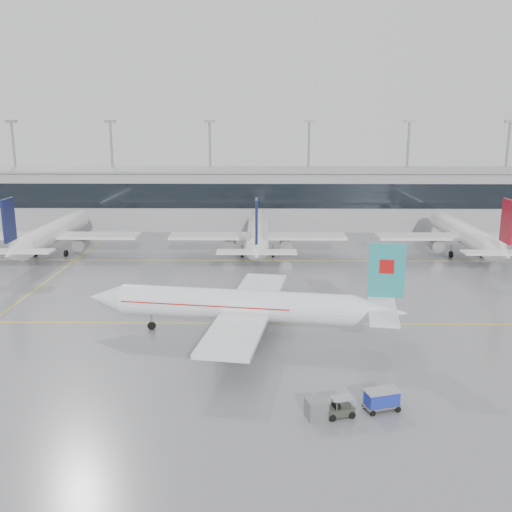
{
  "coord_description": "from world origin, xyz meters",
  "views": [
    {
      "loc": [
        0.95,
        -60.78,
        22.14
      ],
      "look_at": [
        0.0,
        12.0,
        5.0
      ],
      "focal_mm": 40.0,
      "sensor_mm": 36.0,
      "label": 1
    }
  ],
  "objects_px": {
    "baggage_cart": "(382,398)",
    "air_canada_jet": "(247,306)",
    "gse_unit": "(316,409)",
    "baggage_tug": "(339,410)"
  },
  "relations": [
    {
      "from": "air_canada_jet",
      "to": "baggage_cart",
      "type": "bearing_deg",
      "value": 133.48
    },
    {
      "from": "air_canada_jet",
      "to": "gse_unit",
      "type": "height_order",
      "value": "air_canada_jet"
    },
    {
      "from": "gse_unit",
      "to": "baggage_tug",
      "type": "bearing_deg",
      "value": -7.63
    },
    {
      "from": "baggage_cart",
      "to": "gse_unit",
      "type": "bearing_deg",
      "value": 177.27
    },
    {
      "from": "baggage_tug",
      "to": "gse_unit",
      "type": "xyz_separation_m",
      "value": [
        -1.8,
        -0.27,
        0.2
      ]
    },
    {
      "from": "baggage_tug",
      "to": "gse_unit",
      "type": "distance_m",
      "value": 1.83
    },
    {
      "from": "baggage_cart",
      "to": "baggage_tug",
      "type": "bearing_deg",
      "value": 180.0
    },
    {
      "from": "baggage_tug",
      "to": "baggage_cart",
      "type": "xyz_separation_m",
      "value": [
        3.45,
        1.04,
        0.44
      ]
    },
    {
      "from": "baggage_cart",
      "to": "air_canada_jet",
      "type": "bearing_deg",
      "value": 107.99
    },
    {
      "from": "air_canada_jet",
      "to": "baggage_tug",
      "type": "xyz_separation_m",
      "value": [
        7.63,
        -17.0,
        -2.75
      ]
    }
  ]
}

